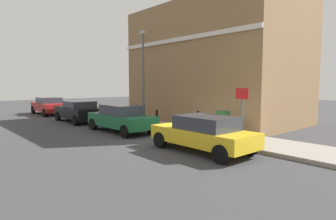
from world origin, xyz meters
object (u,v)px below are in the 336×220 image
Objects in this scene: car_yellow at (203,133)px; bollard_near_cabinet at (198,120)px; utility_cabinet at (223,124)px; car_red at (49,105)px; car_black at (79,111)px; car_green at (121,118)px; lamppost at (143,72)px; street_sign at (242,107)px; bollard_far_kerb at (157,119)px.

bollard_near_cabinet is (2.88, 2.94, -0.03)m from car_yellow.
utility_cabinet is 1.70m from bollard_near_cabinet.
utility_cabinet is at bearing -169.24° from car_red.
car_black is at bearing 105.41° from utility_cabinet.
car_green reaches higher than car_red.
bollard_near_cabinet is at bearing -136.56° from car_green.
car_green is 0.77× the size of lamppost.
lamppost is (-0.28, 4.45, 2.60)m from bollard_near_cabinet.
street_sign is (1.66, -11.83, 0.91)m from car_black.
street_sign is (1.67, -0.55, 0.93)m from car_yellow.
bollard_far_kerb is at bearing -111.23° from lamppost.
car_green is 1.03× the size of car_black.
car_black is at bearing -179.55° from car_red.
lamppost is at bearing 68.77° from bollard_far_kerb.
lamppost is at bearing -18.91° from car_yellow.
lamppost is (2.47, -10.14, 2.55)m from car_red.
car_yellow is 4.12m from bollard_near_cabinet.
car_black is at bearing -0.31° from car_green.
car_red is at bearing 103.67° from lamppost.
street_sign is (-1.21, -3.49, 0.96)m from bollard_near_cabinet.
car_black is at bearing 103.59° from bollard_far_kerb.
car_yellow is 3.05m from utility_cabinet.
lamppost is at bearing 93.65° from bollard_near_cabinet.
car_red is (0.12, 6.25, 0.00)m from car_black.
lamppost is at bearing 91.72° from utility_cabinet.
bollard_far_kerb is at bearing 90.93° from street_sign.
bollard_near_cabinet is at bearing 70.86° from street_sign.
lamppost is at bearing -145.31° from car_black.
car_black is 11.98m from street_sign.
bollard_near_cabinet is at bearing -54.88° from bollard_far_kerb.
car_black is 1.86× the size of street_sign.
bollard_near_cabinet is at bearing -159.94° from car_black.
car_yellow reaches higher than utility_cabinet.
car_green is 11.62m from car_red.
car_yellow is 8.25m from lamppost.
utility_cabinet is 1.11× the size of bollard_far_kerb.
car_red is 1.96× the size of street_sign.
car_red is at bearing 96.50° from bollard_far_kerb.
lamppost reaches higher than bollard_far_kerb.
lamppost is at bearing -164.81° from car_red.
car_yellow is at bearing -134.42° from bollard_near_cabinet.
car_black is 4.12× the size of bollard_far_kerb.
street_sign reaches higher than car_red.
street_sign reaches higher than car_green.
bollard_far_kerb is 0.45× the size of street_sign.
car_red is at bearing 0.02° from car_black.
car_black is (0.02, 11.28, 0.02)m from car_yellow.
car_yellow is 5.04m from bollard_far_kerb.
car_red is (0.13, 17.53, 0.02)m from car_yellow.
car_red is 18.17m from street_sign.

